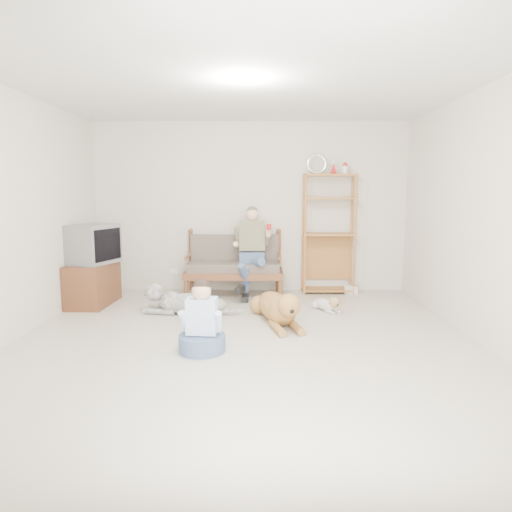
{
  "coord_description": "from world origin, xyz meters",
  "views": [
    {
      "loc": [
        0.17,
        -4.61,
        1.6
      ],
      "look_at": [
        0.11,
        1.0,
        0.81
      ],
      "focal_mm": 32.0,
      "sensor_mm": 36.0,
      "label": 1
    }
  ],
  "objects_px": {
    "etagere": "(329,233)",
    "tv_stand": "(93,284)",
    "golden_retriever": "(278,308)",
    "loveseat": "(234,264)"
  },
  "relations": [
    {
      "from": "etagere",
      "to": "tv_stand",
      "type": "height_order",
      "value": "etagere"
    },
    {
      "from": "tv_stand",
      "to": "golden_retriever",
      "type": "xyz_separation_m",
      "value": [
        2.62,
        -0.89,
        -0.11
      ]
    },
    {
      "from": "loveseat",
      "to": "golden_retriever",
      "type": "xyz_separation_m",
      "value": [
        0.63,
        -1.54,
        -0.3
      ]
    },
    {
      "from": "etagere",
      "to": "golden_retriever",
      "type": "bearing_deg",
      "value": -116.73
    },
    {
      "from": "tv_stand",
      "to": "etagere",
      "type": "bearing_deg",
      "value": 15.72
    },
    {
      "from": "etagere",
      "to": "golden_retriever",
      "type": "relative_size",
      "value": 1.46
    },
    {
      "from": "loveseat",
      "to": "tv_stand",
      "type": "bearing_deg",
      "value": -162.55
    },
    {
      "from": "etagere",
      "to": "tv_stand",
      "type": "distance_m",
      "value": 3.62
    },
    {
      "from": "loveseat",
      "to": "golden_retriever",
      "type": "relative_size",
      "value": 1.01
    },
    {
      "from": "loveseat",
      "to": "etagere",
      "type": "relative_size",
      "value": 0.69
    }
  ]
}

